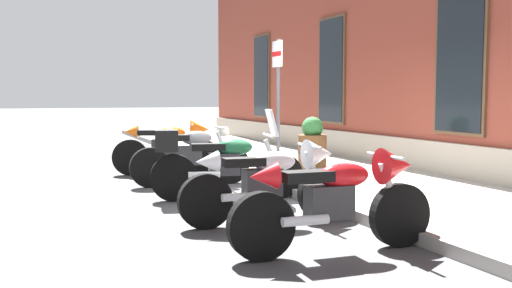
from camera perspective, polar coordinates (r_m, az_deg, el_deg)
name	(u,v)px	position (r m, az deg, el deg)	size (l,w,h in m)	color
ground_plane	(288,197)	(8.71, 3.18, -5.18)	(140.00, 140.00, 0.00)	#424244
sidewalk	(378,186)	(9.46, 11.91, -4.07)	(32.15, 3.15, 0.14)	gray
lane_stripe	(63,212)	(7.94, -18.43, -6.36)	(32.15, 0.12, 0.01)	silver
motorcycle_orange_sport	(170,145)	(11.14, -8.41, -0.12)	(0.83, 1.97, 1.05)	black
motorcycle_grey_naked	(192,157)	(9.78, -6.31, -1.23)	(0.62, 2.04, 0.99)	black
motorcycle_green_touring	(220,162)	(8.38, -3.57, -1.80)	(0.81, 2.19, 1.31)	black
motorcycle_white_sport	(273,178)	(6.81, 1.66, -3.34)	(0.62, 2.10, 0.98)	black
motorcycle_red_sport	(342,196)	(5.60, 8.38, -5.09)	(0.62, 2.11, 0.99)	black
parking_sign	(278,87)	(9.97, 2.15, 5.56)	(0.36, 0.07, 2.33)	#4C4C51
barrel_planter	(312,146)	(10.93, 5.55, -0.18)	(0.57, 0.57, 0.98)	brown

